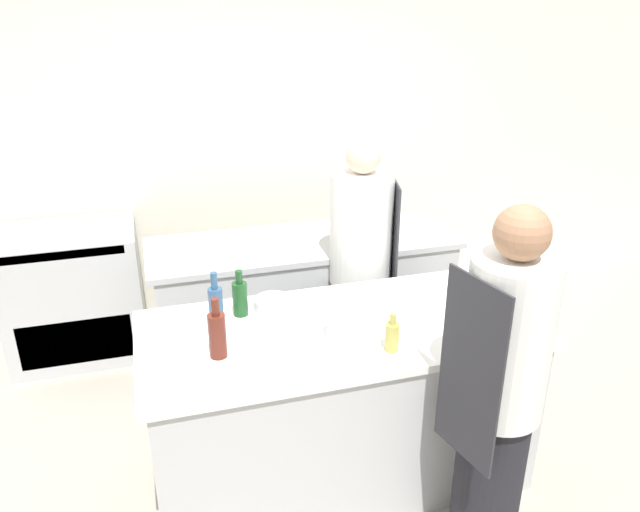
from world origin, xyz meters
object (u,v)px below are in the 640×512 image
at_px(bottle_cooking_oil, 392,336).
at_px(bottle_sauce, 216,307).
at_px(bowl_mixing_large, 486,293).
at_px(bottle_olive_oil, 333,322).
at_px(bottle_vinegar, 240,297).
at_px(cup, 517,321).
at_px(chef_at_prep_near, 499,397).
at_px(chef_at_stove, 361,271).
at_px(bowl_ceramic_blue, 289,354).
at_px(oven_range, 75,294).
at_px(bottle_wine, 217,334).
at_px(bowl_prep_small, 273,304).

xyz_separation_m(bottle_cooking_oil, bottle_sauce, (-0.78, 0.44, 0.05)).
bearing_deg(bowl_mixing_large, bottle_olive_oil, -169.84).
distance_m(bottle_vinegar, cup, 1.44).
height_order(bottle_cooking_oil, bottle_sauce, bottle_sauce).
bearing_deg(cup, chef_at_prep_near, -129.32).
distance_m(chef_at_prep_near, bowl_mixing_large, 0.85).
height_order(chef_at_prep_near, cup, chef_at_prep_near).
distance_m(chef_at_prep_near, chef_at_stove, 1.49).
distance_m(bottle_sauce, bowl_ceramic_blue, 0.48).
xyz_separation_m(oven_range, bottle_olive_oil, (1.40, -1.84, 0.55)).
bearing_deg(cup, bottle_wine, 174.07).
relative_size(bowl_prep_small, cup, 2.50).
relative_size(bottle_olive_oil, bottle_vinegar, 0.90).
bearing_deg(bowl_mixing_large, bowl_prep_small, 169.31).
height_order(bowl_prep_small, cup, cup).
height_order(oven_range, chef_at_prep_near, chef_at_prep_near).
bearing_deg(cup, bowl_ceramic_blue, 178.08).
relative_size(bottle_vinegar, bottle_wine, 0.84).
xyz_separation_m(bowl_mixing_large, bowl_prep_small, (-1.17, 0.22, -0.01)).
xyz_separation_m(bottle_wine, bottle_cooking_oil, (0.81, -0.18, -0.04)).
bearing_deg(oven_range, chef_at_stove, -27.08).
bearing_deg(chef_at_stove, bottle_wine, -35.65).
xyz_separation_m(oven_range, chef_at_stove, (1.86, -0.95, 0.37)).
bearing_deg(bottle_cooking_oil, cup, 1.78).
bearing_deg(oven_range, bottle_cooking_oil, -50.97).
bearing_deg(bottle_olive_oil, bottle_cooking_oil, -36.50).
xyz_separation_m(bottle_olive_oil, bottle_sauce, (-0.54, 0.26, 0.03)).
distance_m(bottle_olive_oil, bottle_cooking_oil, 0.30).
bearing_deg(bowl_mixing_large, cup, -90.68).
distance_m(bottle_vinegar, bottle_sauce, 0.18).
bearing_deg(bowl_prep_small, bottle_wine, -131.57).
xyz_separation_m(oven_range, bottle_sauce, (0.86, -1.58, 0.58)).
relative_size(bottle_wine, bottle_cooking_oil, 1.54).
bearing_deg(cup, bottle_vinegar, 158.39).
bearing_deg(bottle_wine, chef_at_prep_near, -27.49).
xyz_separation_m(bowl_prep_small, bowl_ceramic_blue, (-0.03, -0.51, -0.00)).
relative_size(bottle_olive_oil, bowl_mixing_large, 1.36).
bearing_deg(oven_range, bottle_wine, -65.70).
bearing_deg(bottle_sauce, bottle_olive_oil, -25.80).
relative_size(bottle_cooking_oil, bowl_prep_small, 1.00).
relative_size(bottle_olive_oil, bottle_cooking_oil, 1.17).
relative_size(chef_at_stove, bowl_mixing_large, 9.99).
xyz_separation_m(bottle_wine, bowl_prep_small, (0.35, 0.39, -0.09)).
xyz_separation_m(bottle_vinegar, bottle_cooking_oil, (0.64, -0.55, -0.02)).
relative_size(bottle_sauce, cup, 3.96).
distance_m(oven_range, bottle_sauce, 1.89).
height_order(bowl_prep_small, bowl_ceramic_blue, bowl_prep_small).
xyz_separation_m(bottle_olive_oil, cup, (0.94, -0.16, -0.05)).
height_order(bottle_cooking_oil, bowl_mixing_large, bottle_cooking_oil).
bearing_deg(bowl_mixing_large, chef_at_stove, 123.61).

